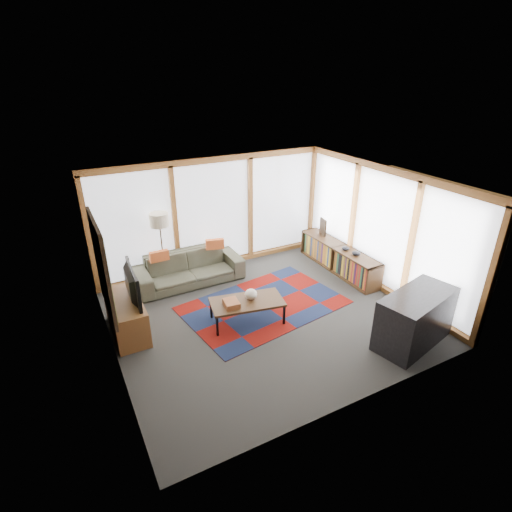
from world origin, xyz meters
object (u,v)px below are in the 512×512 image
television (127,285)px  tv_console (126,317)px  coffee_table (247,311)px  bookshelf (338,258)px  sofa (189,268)px  floor_lamp (162,249)px  bar_counter (415,319)px

television → tv_console: bearing=84.3°
coffee_table → bookshelf: bearing=17.7°
sofa → floor_lamp: (-0.48, 0.27, 0.46)m
floor_lamp → coffee_table: (0.91, -2.22, -0.58)m
floor_lamp → bar_counter: floor_lamp is taller
sofa → coffee_table: (0.44, -1.95, -0.12)m
bookshelf → tv_console: size_ratio=1.88×
tv_console → television: television is taller
floor_lamp → tv_console: size_ratio=1.24×
sofa → television: size_ratio=2.19×
bookshelf → bar_counter: size_ratio=1.65×
bar_counter → floor_lamp: bearing=114.6°
tv_console → television: 0.63m
tv_console → bar_counter: size_ratio=0.88×
sofa → tv_console: 2.03m
coffee_table → tv_console: 2.15m
tv_console → bar_counter: 4.99m
television → bar_counter: bearing=-118.8°
floor_lamp → bookshelf: floor_lamp is taller
floor_lamp → television: size_ratio=1.52×
floor_lamp → bar_counter: (3.16, -4.08, -0.33)m
bookshelf → bar_counter: bearing=-101.9°
bookshelf → television: 4.81m
bar_counter → sofa: bearing=112.0°
tv_console → television: bearing=-8.3°
sofa → television: bearing=-140.0°
sofa → floor_lamp: bearing=150.3°
sofa → floor_lamp: size_ratio=1.44×
sofa → coffee_table: 2.00m
tv_console → sofa: bearing=38.0°
coffee_table → bookshelf: size_ratio=0.54×
tv_console → bar_counter: (4.28, -2.56, 0.14)m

